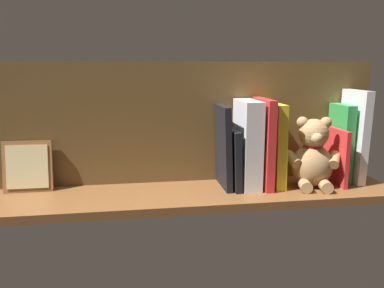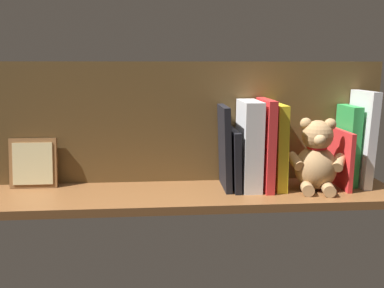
{
  "view_description": "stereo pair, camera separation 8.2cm",
  "coord_description": "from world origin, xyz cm",
  "views": [
    {
      "loc": [
        16.06,
        102.26,
        33.97
      ],
      "look_at": [
        0.0,
        0.0,
        13.04
      ],
      "focal_mm": 36.95,
      "sensor_mm": 36.0,
      "label": 1
    },
    {
      "loc": [
        7.93,
        103.21,
        33.97
      ],
      "look_at": [
        0.0,
        0.0,
        13.04
      ],
      "focal_mm": 36.95,
      "sensor_mm": 36.0,
      "label": 2
    }
  ],
  "objects": [
    {
      "name": "book_1",
      "position": [
        -44.83,
        -3.6,
        11.3
      ],
      "size": [
        2.84,
        10.75,
        22.6
      ],
      "primitive_type": "cube",
      "color": "green",
      "rests_on": "ground_plane"
    },
    {
      "name": "book_0",
      "position": [
        -48.26,
        -2.52,
        13.39
      ],
      "size": [
        2.96,
        12.91,
        26.82
      ],
      "primitive_type": "cube",
      "rotation": [
        0.0,
        -0.02,
        0.0
      ],
      "color": "silver",
      "rests_on": "ground_plane"
    },
    {
      "name": "book_2",
      "position": [
        -42.01,
        -1.56,
        8.02
      ],
      "size": [
        1.23,
        14.81,
        16.04
      ],
      "primitive_type": "cube",
      "color": "red",
      "rests_on": "ground_plane"
    },
    {
      "name": "book_6",
      "position": [
        -9.23,
        -2.42,
        11.48
      ],
      "size": [
        2.62,
        13.09,
        23.01
      ],
      "primitive_type": "cube",
      "rotation": [
        0.0,
        0.04,
        0.0
      ],
      "color": "black",
      "rests_on": "ground_plane"
    },
    {
      "name": "shelf_back_panel",
      "position": [
        0.0,
        -10.12,
        17.38
      ],
      "size": [
        112.68,
        1.5,
        34.76
      ],
      "primitive_type": "cube",
      "color": "brown",
      "rests_on": "ground_plane"
    },
    {
      "name": "book_4",
      "position": [
        -20.38,
        -1.61,
        12.38
      ],
      "size": [
        2.27,
        14.72,
        24.75
      ],
      "primitive_type": "cube",
      "color": "red",
      "rests_on": "ground_plane"
    },
    {
      "name": "ground_plane",
      "position": [
        0.0,
        0.0,
        -1.1
      ],
      "size": [
        112.68,
        24.74,
        2.2
      ],
      "primitive_type": "cube",
      "color": "brown"
    },
    {
      "name": "picture_frame_leaning",
      "position": [
        44.0,
        -6.9,
        6.87
      ],
      "size": [
        12.91,
        3.59,
        13.94
      ],
      "color": "brown",
      "rests_on": "ground_plane"
    },
    {
      "name": "book_5",
      "position": [
        -11.77,
        -2.01,
        8.23
      ],
      "size": [
        2.41,
        13.92,
        16.52
      ],
      "primitive_type": "cube",
      "rotation": [
        0.0,
        0.04,
        0.0
      ],
      "color": "black",
      "rests_on": "ground_plane"
    },
    {
      "name": "dictionary_thick_white",
      "position": [
        -15.96,
        -1.9,
        12.16
      ],
      "size": [
        5.01,
        13.94,
        24.33
      ],
      "primitive_type": "cube",
      "color": "silver",
      "rests_on": "ground_plane"
    },
    {
      "name": "book_3",
      "position": [
        -23.72,
        -2.11,
        11.7
      ],
      "size": [
        3.27,
        13.71,
        23.45
      ],
      "primitive_type": "cube",
      "rotation": [
        0.0,
        0.02,
        0.0
      ],
      "color": "yellow",
      "rests_on": "ground_plane"
    },
    {
      "name": "teddy_bear",
      "position": [
        -33.98,
        1.33,
        8.72
      ],
      "size": [
        15.72,
        14.29,
        19.81
      ],
      "rotation": [
        0.0,
        0.0,
        -0.21
      ],
      "color": "tan",
      "rests_on": "ground_plane"
    }
  ]
}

